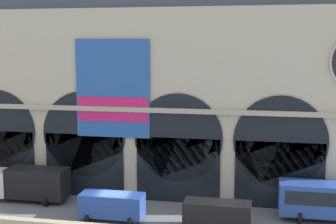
% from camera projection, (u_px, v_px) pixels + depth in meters
% --- Properties ---
extents(ground_plane, '(200.00, 200.00, 0.00)m').
position_uv_depth(ground_plane, '(114.00, 218.00, 38.90)').
color(ground_plane, slate).
extents(station_building, '(46.45, 4.86, 20.67)m').
position_uv_depth(station_building, '(136.00, 89.00, 44.46)').
color(station_building, beige).
rests_on(station_building, ground).
extents(box_truck_midwest, '(7.50, 2.91, 3.12)m').
position_uv_depth(box_truck_midwest, '(29.00, 183.00, 42.90)').
color(box_truck_midwest, white).
rests_on(box_truck_midwest, ground).
extents(van_center, '(5.20, 2.48, 2.20)m').
position_uv_depth(van_center, '(112.00, 205.00, 38.29)').
color(van_center, '#28479E').
rests_on(van_center, ground).
extents(van_mideast, '(5.20, 2.48, 2.20)m').
position_uv_depth(van_mideast, '(217.00, 214.00, 36.33)').
color(van_mideast, black).
rests_on(van_mideast, ground).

